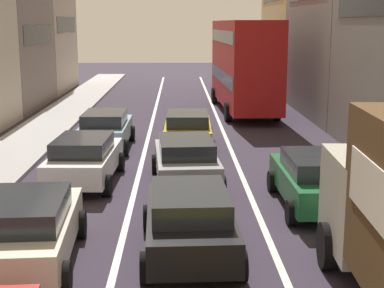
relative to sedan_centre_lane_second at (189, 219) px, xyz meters
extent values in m
cube|color=#9F9F9F|center=(-6.54, 12.07, -0.73)|extent=(2.60, 64.00, 0.14)
cube|color=silver|center=(-1.54, 12.07, -0.79)|extent=(0.16, 60.00, 0.01)
cube|color=silver|center=(1.86, 12.07, -0.79)|extent=(0.16, 60.00, 0.01)
cube|color=black|center=(-8.33, 22.87, 3.46)|extent=(0.02, 7.04, 1.10)
cube|color=#B2ADA3|center=(-11.84, 31.67, 3.56)|extent=(7.00, 8.70, 8.71)
cube|color=black|center=(-8.33, 31.67, 3.99)|extent=(0.02, 7.04, 1.10)
cube|color=tan|center=(10.06, 30.57, 5.54)|extent=(7.00, 10.90, 12.67)
cube|color=gray|center=(10.06, 19.57, 5.27)|extent=(7.00, 10.90, 12.14)
cube|color=black|center=(6.54, 8.57, 4.90)|extent=(0.02, 8.80, 1.10)
cube|color=black|center=(4.07, 0.28, 1.01)|extent=(2.01, 0.13, 0.70)
cylinder|color=black|center=(2.81, -0.79, -0.32)|extent=(0.35, 0.97, 0.96)
cube|color=black|center=(0.00, 0.05, -0.13)|extent=(1.95, 4.36, 0.70)
cube|color=#1E2328|center=(0.01, -0.15, 0.43)|extent=(1.67, 2.46, 0.52)
cylinder|color=black|center=(-0.97, 1.48, -0.48)|extent=(0.24, 0.65, 0.64)
cylinder|color=black|center=(0.87, 1.54, -0.48)|extent=(0.24, 0.65, 0.64)
cylinder|color=black|center=(-0.87, -1.44, -0.48)|extent=(0.24, 0.65, 0.64)
cylinder|color=black|center=(0.97, -1.38, -0.48)|extent=(0.24, 0.65, 0.64)
cube|color=beige|center=(-3.35, -0.45, -0.13)|extent=(2.05, 4.40, 0.70)
cube|color=#1E2328|center=(-3.33, -0.65, 0.43)|extent=(1.73, 2.50, 0.52)
cylinder|color=black|center=(-4.35, 0.96, -0.48)|extent=(0.26, 0.65, 0.64)
cylinder|color=black|center=(-2.51, 1.07, -0.48)|extent=(0.26, 0.65, 0.64)
cylinder|color=black|center=(-2.34, -1.85, -0.48)|extent=(0.26, 0.65, 0.64)
cube|color=gray|center=(0.00, 5.57, -0.13)|extent=(2.05, 4.40, 0.70)
cube|color=#1E2328|center=(0.02, 5.37, 0.43)|extent=(1.73, 2.50, 0.52)
cylinder|color=black|center=(-1.00, 6.97, -0.48)|extent=(0.26, 0.65, 0.64)
cylinder|color=black|center=(0.83, 7.08, -0.48)|extent=(0.26, 0.65, 0.64)
cylinder|color=black|center=(-0.83, 4.05, -0.48)|extent=(0.26, 0.65, 0.64)
cylinder|color=black|center=(1.01, 4.17, -0.48)|extent=(0.26, 0.65, 0.64)
cube|color=silver|center=(-3.16, 5.86, -0.13)|extent=(1.96, 4.36, 0.70)
cube|color=#1E2328|center=(-3.17, 5.66, 0.43)|extent=(1.67, 2.46, 0.52)
cylinder|color=black|center=(-4.02, 7.36, -0.48)|extent=(0.24, 0.65, 0.64)
cylinder|color=black|center=(-2.18, 7.29, -0.48)|extent=(0.24, 0.65, 0.64)
cylinder|color=black|center=(-4.13, 4.44, -0.48)|extent=(0.24, 0.65, 0.64)
cylinder|color=black|center=(-2.29, 4.37, -0.48)|extent=(0.24, 0.65, 0.64)
cube|color=#B29319|center=(0.15, 10.81, -0.13)|extent=(1.89, 4.34, 0.70)
cube|color=#1E2328|center=(0.15, 10.61, 0.43)|extent=(1.64, 2.44, 0.52)
cylinder|color=black|center=(-0.74, 12.30, -0.48)|extent=(0.23, 0.64, 0.64)
cylinder|color=black|center=(1.10, 12.26, -0.48)|extent=(0.23, 0.64, 0.64)
cylinder|color=black|center=(-0.80, 9.37, -0.48)|extent=(0.23, 0.64, 0.64)
cylinder|color=black|center=(1.04, 9.33, -0.48)|extent=(0.23, 0.64, 0.64)
cube|color=#759EB7|center=(-3.13, 11.03, -0.13)|extent=(1.84, 4.32, 0.70)
cube|color=#1E2328|center=(-3.13, 10.83, 0.43)|extent=(1.61, 2.42, 0.52)
cylinder|color=black|center=(-4.04, 12.50, -0.48)|extent=(0.23, 0.64, 0.64)
cylinder|color=black|center=(-2.20, 12.49, -0.48)|extent=(0.23, 0.64, 0.64)
cylinder|color=black|center=(-4.06, 9.58, -0.48)|extent=(0.23, 0.64, 0.64)
cylinder|color=black|center=(-2.22, 9.56, -0.48)|extent=(0.23, 0.64, 0.64)
cube|color=#19592D|center=(3.48, 3.26, -0.13)|extent=(1.82, 4.31, 0.70)
cube|color=#1E2328|center=(3.48, 3.06, 0.43)|extent=(1.59, 2.41, 0.52)
cylinder|color=black|center=(2.55, 4.71, -0.48)|extent=(0.22, 0.64, 0.64)
cylinder|color=black|center=(4.39, 4.72, -0.48)|extent=(0.22, 0.64, 0.64)
cylinder|color=black|center=(2.57, 1.79, -0.48)|extent=(0.22, 0.64, 0.64)
cylinder|color=black|center=(4.41, 1.80, -0.48)|extent=(0.22, 0.64, 0.64)
cube|color=#B21919|center=(3.44, 20.47, 0.90)|extent=(2.90, 10.59, 2.40)
cube|color=black|center=(3.44, 20.47, 1.26)|extent=(2.91, 9.96, 0.70)
cube|color=#B21919|center=(3.44, 20.47, 3.18)|extent=(2.90, 10.59, 2.16)
cube|color=black|center=(3.44, 20.47, 3.42)|extent=(2.91, 9.96, 0.64)
cylinder|color=black|center=(2.05, 24.20, -0.30)|extent=(0.34, 1.01, 1.00)
cylinder|color=black|center=(4.54, 24.30, -0.30)|extent=(0.34, 1.01, 1.00)
cylinder|color=black|center=(2.31, 17.28, -0.30)|extent=(0.34, 1.01, 1.00)
cylinder|color=black|center=(4.81, 17.37, -0.30)|extent=(0.34, 1.01, 1.00)
camera|label=1|loc=(-0.24, -11.90, 4.13)|focal=54.44mm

